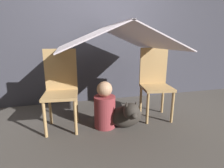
% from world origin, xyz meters
% --- Properties ---
extents(ground_plane, '(8.80, 8.80, 0.00)m').
position_xyz_m(ground_plane, '(0.00, 0.00, 0.00)').
color(ground_plane, '#47423D').
extents(wall_back, '(7.00, 0.05, 2.50)m').
position_xyz_m(wall_back, '(0.00, 1.06, 1.25)').
color(wall_back, '#3D3D47').
rests_on(wall_back, ground_plane).
extents(chair_left, '(0.43, 0.43, 0.99)m').
position_xyz_m(chair_left, '(-0.64, 0.14, 0.53)').
color(chair_left, tan).
rests_on(chair_left, ground_plane).
extents(chair_right, '(0.45, 0.45, 0.99)m').
position_xyz_m(chair_right, '(0.66, 0.14, 0.53)').
color(chair_right, tan).
rests_on(chair_right, ground_plane).
extents(sheet_canopy, '(1.29, 1.40, 0.28)m').
position_xyz_m(sheet_canopy, '(0.00, 0.06, 1.13)').
color(sheet_canopy, silver).
extents(person_front, '(0.27, 0.27, 0.60)m').
position_xyz_m(person_front, '(-0.12, -0.02, 0.26)').
color(person_front, maroon).
rests_on(person_front, ground_plane).
extents(dog, '(0.40, 0.38, 0.40)m').
position_xyz_m(dog, '(0.15, -0.15, 0.19)').
color(dog, '#332D28').
rests_on(dog, ground_plane).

